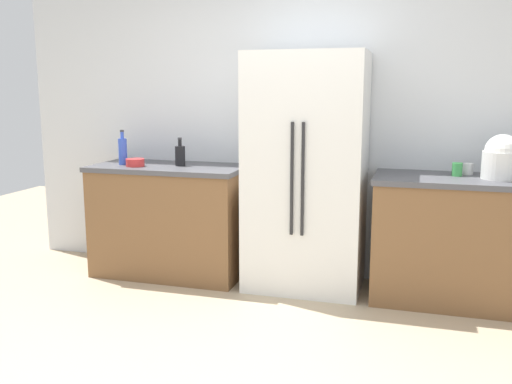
{
  "coord_description": "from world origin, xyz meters",
  "views": [
    {
      "loc": [
        0.98,
        -2.68,
        1.56
      ],
      "look_at": [
        0.06,
        0.46,
        0.96
      ],
      "focal_mm": 39.14,
      "sensor_mm": 36.0,
      "label": 1
    }
  ],
  "objects": [
    {
      "name": "ground_plane",
      "position": [
        0.0,
        0.0,
        0.0
      ],
      "size": [
        9.96,
        9.96,
        0.0
      ],
      "primitive_type": "plane",
      "color": "tan"
    },
    {
      "name": "kitchen_back_panel",
      "position": [
        0.0,
        1.91,
        1.49
      ],
      "size": [
        4.98,
        0.1,
        2.98
      ],
      "primitive_type": "cube",
      "color": "silver",
      "rests_on": "ground_plane"
    },
    {
      "name": "counter_left",
      "position": [
        -1.02,
        1.54,
        0.47
      ],
      "size": [
        1.28,
        0.65,
        0.94
      ],
      "color": "brown",
      "rests_on": "ground_plane"
    },
    {
      "name": "counter_right",
      "position": [
        1.47,
        1.54,
        0.47
      ],
      "size": [
        1.6,
        0.65,
        0.94
      ],
      "color": "brown",
      "rests_on": "ground_plane"
    },
    {
      "name": "refrigerator",
      "position": [
        0.15,
        1.54,
        0.92
      ],
      "size": [
        0.9,
        0.63,
        1.84
      ],
      "color": "white",
      "rests_on": "ground_plane"
    },
    {
      "name": "rice_cooker",
      "position": [
        1.54,
        1.54,
        1.08
      ],
      "size": [
        0.26,
        0.26,
        0.32
      ],
      "color": "white",
      "rests_on": "counter_right"
    },
    {
      "name": "bottle_a",
      "position": [
        -1.41,
        1.49,
        1.05
      ],
      "size": [
        0.07,
        0.07,
        0.29
      ],
      "color": "blue",
      "rests_on": "counter_left"
    },
    {
      "name": "bottle_b",
      "position": [
        -0.92,
        1.55,
        1.02
      ],
      "size": [
        0.08,
        0.08,
        0.24
      ],
      "color": "black",
      "rests_on": "counter_left"
    },
    {
      "name": "cup_b",
      "position": [
        1.26,
        1.6,
        0.99
      ],
      "size": [
        0.07,
        0.07,
        0.1
      ],
      "primitive_type": "cylinder",
      "color": "green",
      "rests_on": "counter_right"
    },
    {
      "name": "cup_c",
      "position": [
        1.34,
        1.71,
        0.98
      ],
      "size": [
        0.08,
        0.08,
        0.08
      ],
      "primitive_type": "cylinder",
      "color": "white",
      "rests_on": "counter_right"
    },
    {
      "name": "bowl_a",
      "position": [
        -1.26,
        1.41,
        0.97
      ],
      "size": [
        0.15,
        0.15,
        0.06
      ],
      "primitive_type": "cylinder",
      "color": "red",
      "rests_on": "counter_left"
    }
  ]
}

